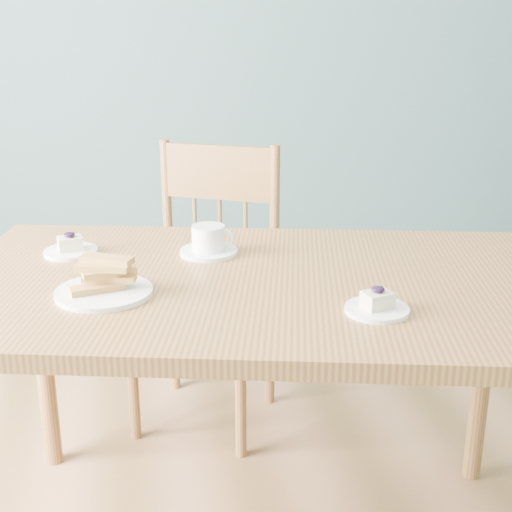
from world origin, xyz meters
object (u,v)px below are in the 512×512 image
Objects in this scene: biscotti_plate at (103,283)px; dining_chair at (207,286)px; cheesecake_plate_far at (71,248)px; cheesecake_plate_near at (377,305)px; dining_table at (253,309)px; coffee_cup at (209,242)px.

dining_chair is at bearing 66.47° from biscotti_plate.
dining_chair reaches higher than cheesecake_plate_far.
dining_table is at bearing 132.31° from cheesecake_plate_near.
cheesecake_plate_near is (0.23, -0.25, 0.10)m from dining_table.
dining_table is 10.69× the size of coffee_cup.
biscotti_plate is at bearing 159.70° from cheesecake_plate_near.
biscotti_plate is (-0.58, 0.22, 0.01)m from cheesecake_plate_near.
biscotti_plate reaches higher than coffee_cup.
dining_chair is 0.69m from cheesecake_plate_far.
biscotti_plate is at bearing -160.16° from dining_table.
dining_table is 0.25m from coffee_cup.
dining_chair is 6.36× the size of coffee_cup.
dining_table is 0.35m from cheesecake_plate_near.
cheesecake_plate_far is at bearing 141.57° from cheesecake_plate_near.
cheesecake_plate_far reaches higher than dining_table.
cheesecake_plate_far is at bearing 105.70° from biscotti_plate.
biscotti_plate is at bearing -86.15° from dining_chair.
coffee_cup is at bearing 41.54° from biscotti_plate.
dining_chair reaches higher than biscotti_plate.
biscotti_plate is (-0.36, -0.03, 0.11)m from dining_table.
coffee_cup is at bearing 123.58° from cheesecake_plate_near.
coffee_cup is (-0.08, 0.21, 0.11)m from dining_table.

